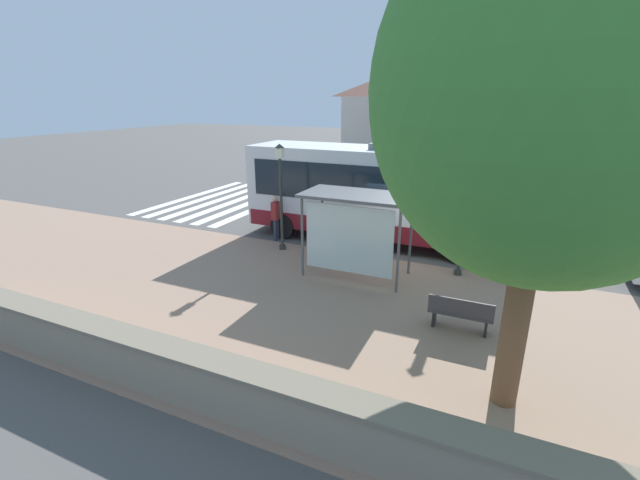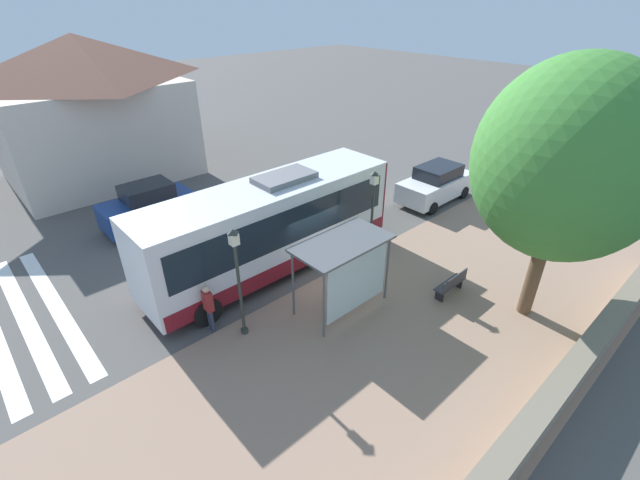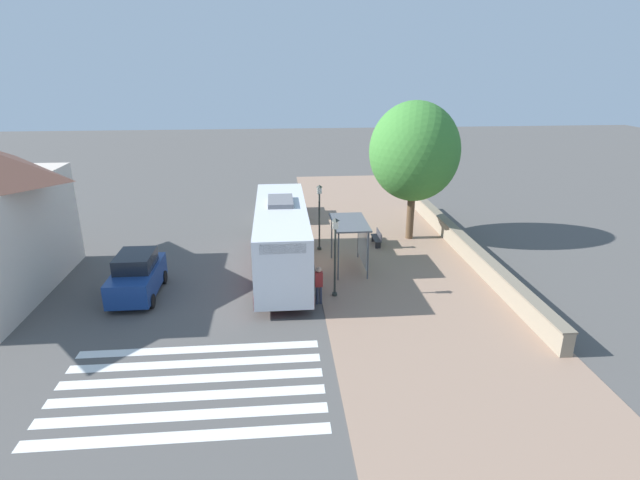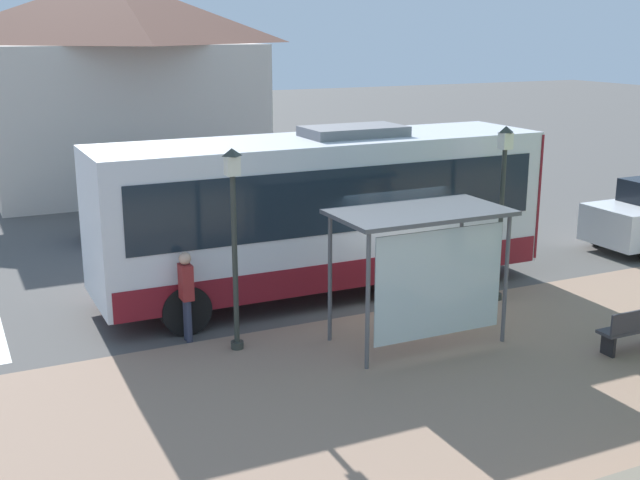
# 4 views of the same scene
# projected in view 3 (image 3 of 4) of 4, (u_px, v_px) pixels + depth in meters

# --- Properties ---
(ground_plane) EXTENTS (120.00, 120.00, 0.00)m
(ground_plane) POSITION_uv_depth(u_px,v_px,m) (314.00, 264.00, 27.07)
(ground_plane) COLOR #514F4C
(ground_plane) RESTS_ON ground
(sidewalk_plaza) EXTENTS (9.00, 44.00, 0.02)m
(sidewalk_plaza) POSITION_uv_depth(u_px,v_px,m) (396.00, 261.00, 27.44)
(sidewalk_plaza) COLOR #937560
(sidewalk_plaza) RESTS_ON ground
(crosswalk_stripes) EXTENTS (9.00, 5.25, 0.01)m
(crosswalk_stripes) POSITION_uv_depth(u_px,v_px,m) (190.00, 387.00, 16.72)
(crosswalk_stripes) COLOR silver
(crosswalk_stripes) RESTS_ON ground
(stone_wall) EXTENTS (0.60, 20.00, 1.05)m
(stone_wall) POSITION_uv_depth(u_px,v_px,m) (468.00, 250.00, 27.60)
(stone_wall) COLOR gray
(stone_wall) RESTS_ON ground
(bus) EXTENTS (2.67, 10.18, 3.76)m
(bus) POSITION_uv_depth(u_px,v_px,m) (282.00, 238.00, 25.24)
(bus) COLOR silver
(bus) RESTS_ON ground
(bus_shelter) EXTENTS (1.79, 3.28, 2.60)m
(bus_shelter) POSITION_uv_depth(u_px,v_px,m) (353.00, 229.00, 25.74)
(bus_shelter) COLOR #515459
(bus_shelter) RESTS_ON ground
(pedestrian) EXTENTS (0.34, 0.24, 1.78)m
(pedestrian) POSITION_uv_depth(u_px,v_px,m) (319.00, 282.00, 22.22)
(pedestrian) COLOR #2D3347
(pedestrian) RESTS_ON ground
(bench) EXTENTS (0.40, 1.49, 0.88)m
(bench) POSITION_uv_depth(u_px,v_px,m) (377.00, 238.00, 29.67)
(bench) COLOR #333338
(bench) RESTS_ON ground
(street_lamp_near) EXTENTS (0.28, 0.28, 3.87)m
(street_lamp_near) POSITION_uv_depth(u_px,v_px,m) (319.00, 212.00, 28.31)
(street_lamp_near) COLOR #2D332D
(street_lamp_near) RESTS_ON ground
(street_lamp_far) EXTENTS (0.28, 0.28, 3.81)m
(street_lamp_far) POSITION_uv_depth(u_px,v_px,m) (335.00, 250.00, 22.55)
(street_lamp_far) COLOR #2D332D
(street_lamp_far) RESTS_ON ground
(shade_tree) EXTENTS (5.31, 5.31, 8.31)m
(shade_tree) POSITION_uv_depth(u_px,v_px,m) (414.00, 152.00, 29.22)
(shade_tree) COLOR brown
(shade_tree) RESTS_ON ground
(parked_car_behind_bus) EXTENTS (2.00, 4.38, 1.89)m
(parked_car_behind_bus) POSITION_uv_depth(u_px,v_px,m) (287.00, 204.00, 35.13)
(parked_car_behind_bus) COLOR silver
(parked_car_behind_bus) RESTS_ON ground
(parked_car_far_lane) EXTENTS (1.99, 4.09, 2.05)m
(parked_car_far_lane) POSITION_uv_depth(u_px,v_px,m) (137.00, 276.00, 23.05)
(parked_car_far_lane) COLOR navy
(parked_car_far_lane) RESTS_ON ground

